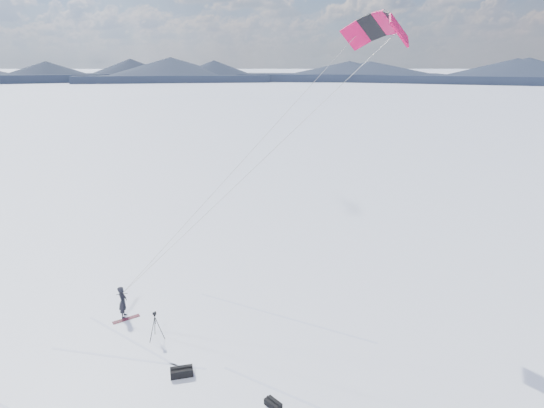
{
  "coord_description": "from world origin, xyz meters",
  "views": [
    {
      "loc": [
        4.53,
        -16.86,
        12.44
      ],
      "look_at": [
        4.84,
        5.31,
        5.5
      ],
      "focal_mm": 30.0,
      "sensor_mm": 36.0,
      "label": 1
    }
  ],
  "objects_px": {
    "snowkiter": "(124,317)",
    "gear_bag_a": "(182,372)",
    "snowboard": "(126,319)",
    "tripod": "(155,322)",
    "gear_bag_b": "(273,404)"
  },
  "relations": [
    {
      "from": "gear_bag_b",
      "to": "gear_bag_a",
      "type": "bearing_deg",
      "value": -158.5
    },
    {
      "from": "snowkiter",
      "to": "gear_bag_a",
      "type": "distance_m",
      "value": 5.97
    },
    {
      "from": "gear_bag_a",
      "to": "gear_bag_b",
      "type": "relative_size",
      "value": 1.36
    },
    {
      "from": "tripod",
      "to": "snowboard",
      "type": "bearing_deg",
      "value": 145.19
    },
    {
      "from": "gear_bag_a",
      "to": "tripod",
      "type": "bearing_deg",
      "value": 108.85
    },
    {
      "from": "tripod",
      "to": "gear_bag_a",
      "type": "xyz_separation_m",
      "value": [
        1.66,
        -2.68,
        -0.72
      ]
    },
    {
      "from": "snowkiter",
      "to": "gear_bag_b",
      "type": "bearing_deg",
      "value": -136.26
    },
    {
      "from": "tripod",
      "to": "gear_bag_b",
      "type": "xyz_separation_m",
      "value": [
        5.42,
        -4.52,
        -0.76
      ]
    },
    {
      "from": "snowkiter",
      "to": "gear_bag_b",
      "type": "xyz_separation_m",
      "value": [
        7.51,
        -6.48,
        0.14
      ]
    },
    {
      "from": "tripod",
      "to": "gear_bag_b",
      "type": "height_order",
      "value": "tripod"
    },
    {
      "from": "tripod",
      "to": "gear_bag_b",
      "type": "relative_size",
      "value": 1.9
    },
    {
      "from": "snowkiter",
      "to": "snowboard",
      "type": "distance_m",
      "value": 0.32
    },
    {
      "from": "snowkiter",
      "to": "tripod",
      "type": "relative_size",
      "value": 1.21
    },
    {
      "from": "snowkiter",
      "to": "gear_bag_a",
      "type": "bearing_deg",
      "value": -146.53
    },
    {
      "from": "tripod",
      "to": "gear_bag_a",
      "type": "relative_size",
      "value": 1.4
    }
  ]
}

